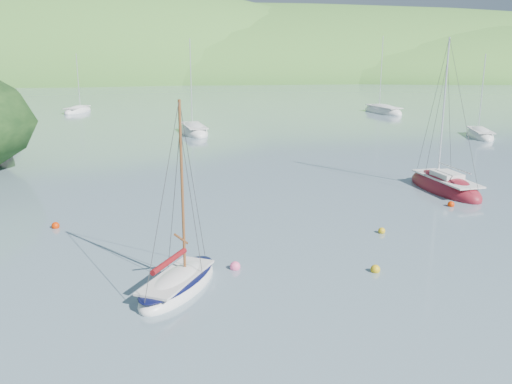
{
  "coord_description": "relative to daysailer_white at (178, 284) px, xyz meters",
  "views": [
    {
      "loc": [
        -2.13,
        -22.47,
        10.14
      ],
      "look_at": [
        0.18,
        8.0,
        2.05
      ],
      "focal_mm": 40.0,
      "sensor_mm": 36.0,
      "label": 1
    }
  ],
  "objects": [
    {
      "name": "distant_sloop_c",
      "position": [
        -18.29,
        63.67,
        -0.04
      ],
      "size": [
        4.13,
        6.84,
        9.22
      ],
      "rotation": [
        0.0,
        0.0,
        -0.31
      ],
      "color": "white",
      "rests_on": "ground"
    },
    {
      "name": "sloop_red",
      "position": [
        17.77,
        15.18,
        0.01
      ],
      "size": [
        4.06,
        8.02,
        11.33
      ],
      "rotation": [
        0.0,
        0.0,
        0.19
      ],
      "color": "maroon",
      "rests_on": "ground"
    },
    {
      "name": "mooring_buoys",
      "position": [
        5.58,
        5.6,
        -0.08
      ],
      "size": [
        24.36,
        10.52,
        0.48
      ],
      "color": "gold",
      "rests_on": "ground"
    },
    {
      "name": "daysailer_white",
      "position": [
        0.0,
        0.0,
        0.0
      ],
      "size": [
        4.16,
        5.86,
        8.48
      ],
      "rotation": [
        0.0,
        0.0,
        -0.44
      ],
      "color": "white",
      "rests_on": "ground"
    },
    {
      "name": "distant_sloop_d",
      "position": [
        30.76,
        37.43,
        -0.03
      ],
      "size": [
        3.58,
        7.09,
        9.66
      ],
      "rotation": [
        0.0,
        0.0,
        -0.18
      ],
      "color": "white",
      "rests_on": "ground"
    },
    {
      "name": "distant_sloop_a",
      "position": [
        -0.58,
        42.46,
        -0.01
      ],
      "size": [
        4.45,
        8.4,
        11.4
      ],
      "rotation": [
        0.0,
        0.0,
        0.21
      ],
      "color": "white",
      "rests_on": "ground"
    },
    {
      "name": "shoreline_hills",
      "position": [
        -5.93,
        172.43,
        -0.2
      ],
      "size": [
        690.0,
        135.0,
        56.0
      ],
      "color": "#386E2A",
      "rests_on": "ground"
    },
    {
      "name": "ground",
      "position": [
        3.73,
        0.01,
        -0.2
      ],
      "size": [
        700.0,
        700.0,
        0.0
      ],
      "primitive_type": "plane",
      "color": "slate",
      "rests_on": "ground"
    },
    {
      "name": "distant_sloop_b",
      "position": [
        26.5,
        59.55,
        -0.01
      ],
      "size": [
        5.35,
        8.79,
        11.84
      ],
      "rotation": [
        0.0,
        0.0,
        0.31
      ],
      "color": "white",
      "rests_on": "ground"
    }
  ]
}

